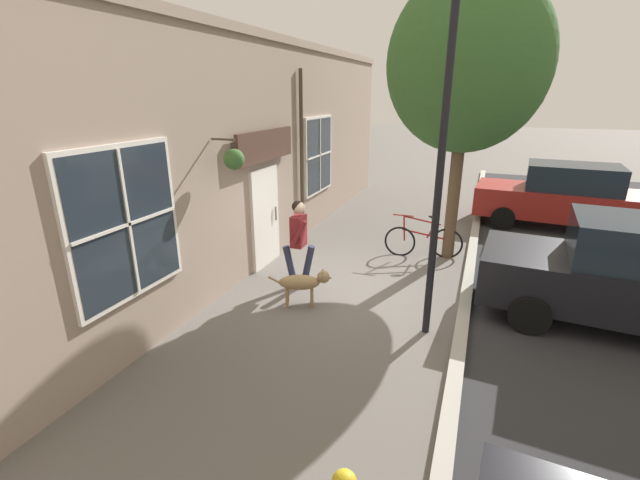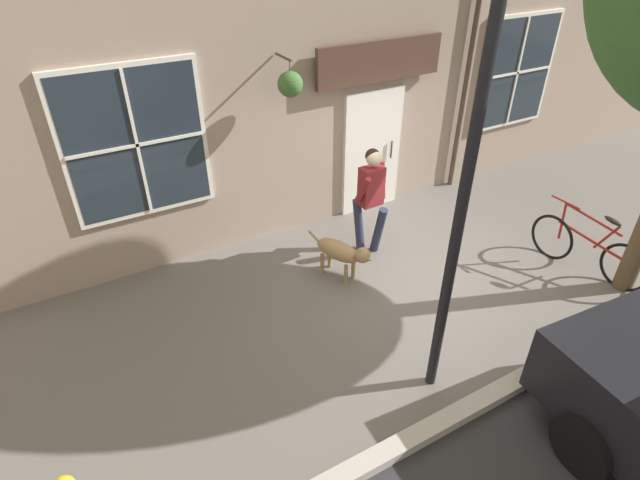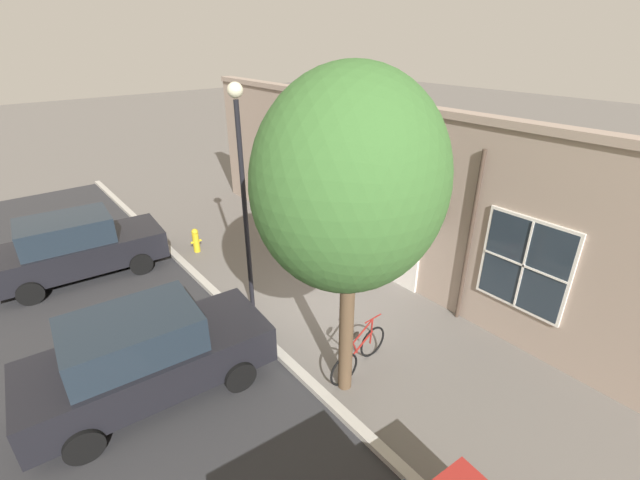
{
  "view_description": "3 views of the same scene",
  "coord_description": "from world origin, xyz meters",
  "px_view_note": "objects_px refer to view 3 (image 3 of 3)",
  "views": [
    {
      "loc": [
        2.04,
        -7.25,
        3.54
      ],
      "look_at": [
        -0.73,
        -0.08,
        0.89
      ],
      "focal_mm": 24.0,
      "sensor_mm": 36.0,
      "label": 1
    },
    {
      "loc": [
        4.18,
        -4.14,
        4.45
      ],
      "look_at": [
        -0.38,
        -1.57,
        0.97
      ],
      "focal_mm": 28.0,
      "sensor_mm": 36.0,
      "label": 2
    },
    {
      "loc": [
        5.75,
        6.84,
        6.15
      ],
      "look_at": [
        -1.03,
        -1.6,
        0.9
      ],
      "focal_mm": 24.0,
      "sensor_mm": 36.0,
      "label": 3
    }
  ],
  "objects_px": {
    "pedestrian_walking": "(351,253)",
    "parked_car_mid_block": "(146,355)",
    "parked_car_nearest_curb": "(76,247)",
    "fire_hydrant": "(196,240)",
    "leaning_bicycle": "(359,353)",
    "street_tree_by_curb": "(347,187)",
    "street_lamp": "(242,174)",
    "dog_on_leash": "(322,266)"
  },
  "relations": [
    {
      "from": "pedestrian_walking",
      "to": "parked_car_mid_block",
      "type": "relative_size",
      "value": 0.38
    },
    {
      "from": "parked_car_nearest_curb",
      "to": "fire_hydrant",
      "type": "xyz_separation_m",
      "value": [
        -3.11,
        0.66,
        -0.48
      ]
    },
    {
      "from": "leaning_bicycle",
      "to": "parked_car_mid_block",
      "type": "height_order",
      "value": "parked_car_mid_block"
    },
    {
      "from": "street_tree_by_curb",
      "to": "parked_car_mid_block",
      "type": "xyz_separation_m",
      "value": [
        2.89,
        -2.12,
        -3.15
      ]
    },
    {
      "from": "parked_car_nearest_curb",
      "to": "parked_car_mid_block",
      "type": "bearing_deg",
      "value": 90.09
    },
    {
      "from": "pedestrian_walking",
      "to": "parked_car_nearest_curb",
      "type": "distance_m",
      "value": 7.51
    },
    {
      "from": "leaning_bicycle",
      "to": "street_lamp",
      "type": "distance_m",
      "value": 4.5
    },
    {
      "from": "leaning_bicycle",
      "to": "parked_car_nearest_curb",
      "type": "xyz_separation_m",
      "value": [
        3.48,
        -7.59,
        0.5
      ]
    },
    {
      "from": "leaning_bicycle",
      "to": "parked_car_nearest_curb",
      "type": "height_order",
      "value": "parked_car_nearest_curb"
    },
    {
      "from": "pedestrian_walking",
      "to": "street_tree_by_curb",
      "type": "height_order",
      "value": "street_tree_by_curb"
    },
    {
      "from": "street_lamp",
      "to": "fire_hydrant",
      "type": "xyz_separation_m",
      "value": [
        -0.17,
        -3.65,
        -3.02
      ]
    },
    {
      "from": "fire_hydrant",
      "to": "parked_car_mid_block",
      "type": "bearing_deg",
      "value": 57.92
    },
    {
      "from": "parked_car_nearest_curb",
      "to": "street_lamp",
      "type": "bearing_deg",
      "value": 124.34
    },
    {
      "from": "pedestrian_walking",
      "to": "street_tree_by_curb",
      "type": "relative_size",
      "value": 0.29
    },
    {
      "from": "street_tree_by_curb",
      "to": "fire_hydrant",
      "type": "height_order",
      "value": "street_tree_by_curb"
    },
    {
      "from": "parked_car_nearest_curb",
      "to": "fire_hydrant",
      "type": "bearing_deg",
      "value": 167.97
    },
    {
      "from": "street_tree_by_curb",
      "to": "leaning_bicycle",
      "type": "distance_m",
      "value": 3.7
    },
    {
      "from": "pedestrian_walking",
      "to": "leaning_bicycle",
      "type": "bearing_deg",
      "value": 50.8
    },
    {
      "from": "parked_car_mid_block",
      "to": "fire_hydrant",
      "type": "distance_m",
      "value": 5.86
    },
    {
      "from": "dog_on_leash",
      "to": "leaning_bicycle",
      "type": "bearing_deg",
      "value": 63.26
    },
    {
      "from": "leaning_bicycle",
      "to": "street_lamp",
      "type": "height_order",
      "value": "street_lamp"
    },
    {
      "from": "fire_hydrant",
      "to": "dog_on_leash",
      "type": "bearing_deg",
      "value": 117.55
    },
    {
      "from": "street_tree_by_curb",
      "to": "street_lamp",
      "type": "distance_m",
      "value": 3.48
    },
    {
      "from": "street_tree_by_curb",
      "to": "parked_car_mid_block",
      "type": "bearing_deg",
      "value": -36.36
    },
    {
      "from": "pedestrian_walking",
      "to": "leaning_bicycle",
      "type": "xyz_separation_m",
      "value": [
        1.99,
        2.44,
        -0.63
      ]
    },
    {
      "from": "dog_on_leash",
      "to": "pedestrian_walking",
      "type": "bearing_deg",
      "value": 118.65
    },
    {
      "from": "street_lamp",
      "to": "street_tree_by_curb",
      "type": "bearing_deg",
      "value": 89.17
    },
    {
      "from": "dog_on_leash",
      "to": "parked_car_nearest_curb",
      "type": "xyz_separation_m",
      "value": [
        5.07,
        -4.43,
        0.44
      ]
    },
    {
      "from": "street_tree_by_curb",
      "to": "fire_hydrant",
      "type": "bearing_deg",
      "value": -91.74
    },
    {
      "from": "parked_car_mid_block",
      "to": "pedestrian_walking",
      "type": "bearing_deg",
      "value": -175.22
    },
    {
      "from": "parked_car_nearest_curb",
      "to": "street_tree_by_curb",
      "type": "bearing_deg",
      "value": 110.52
    },
    {
      "from": "street_lamp",
      "to": "fire_hydrant",
      "type": "bearing_deg",
      "value": -92.59
    },
    {
      "from": "street_tree_by_curb",
      "to": "parked_car_mid_block",
      "type": "height_order",
      "value": "street_tree_by_curb"
    },
    {
      "from": "street_tree_by_curb",
      "to": "fire_hydrant",
      "type": "distance_m",
      "value": 7.95
    },
    {
      "from": "fire_hydrant",
      "to": "leaning_bicycle",
      "type": "bearing_deg",
      "value": 93.08
    },
    {
      "from": "leaning_bicycle",
      "to": "parked_car_mid_block",
      "type": "relative_size",
      "value": 0.39
    },
    {
      "from": "pedestrian_walking",
      "to": "parked_car_mid_block",
      "type": "height_order",
      "value": "parked_car_mid_block"
    },
    {
      "from": "fire_hydrant",
      "to": "street_lamp",
      "type": "bearing_deg",
      "value": 87.41
    },
    {
      "from": "pedestrian_walking",
      "to": "street_lamp",
      "type": "bearing_deg",
      "value": -18.46
    },
    {
      "from": "street_tree_by_curb",
      "to": "leaning_bicycle",
      "type": "bearing_deg",
      "value": -166.25
    },
    {
      "from": "street_tree_by_curb",
      "to": "parked_car_mid_block",
      "type": "relative_size",
      "value": 1.32
    },
    {
      "from": "parked_car_nearest_curb",
      "to": "parked_car_mid_block",
      "type": "height_order",
      "value": "same"
    }
  ]
}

